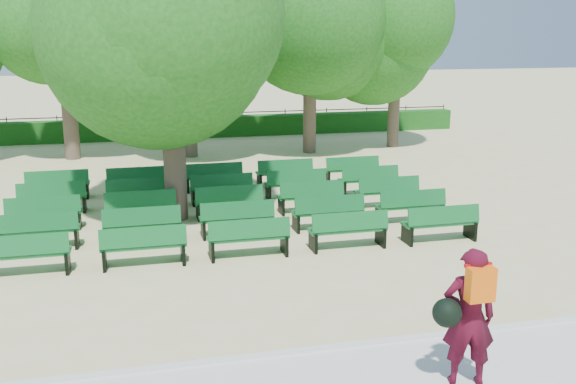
# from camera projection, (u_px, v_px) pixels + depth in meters

# --- Properties ---
(ground) EXTENTS (120.00, 120.00, 0.00)m
(ground) POSITION_uv_depth(u_px,v_px,m) (221.00, 231.00, 15.08)
(ground) COLOR #D0C28A
(curb) EXTENTS (30.00, 0.12, 0.10)m
(curb) POSITION_uv_depth(u_px,v_px,m) (281.00, 355.00, 9.17)
(curb) COLOR silver
(curb) RESTS_ON ground
(hedge) EXTENTS (26.00, 0.70, 0.90)m
(hedge) POSITION_uv_depth(u_px,v_px,m) (177.00, 128.00, 28.16)
(hedge) COLOR #185717
(hedge) RESTS_ON ground
(fence) EXTENTS (26.00, 0.10, 1.02)m
(fence) POSITION_uv_depth(u_px,v_px,m) (177.00, 137.00, 28.65)
(fence) COLOR black
(fence) RESTS_ON ground
(tree_line) EXTENTS (21.80, 6.80, 7.04)m
(tree_line) POSITION_uv_depth(u_px,v_px,m) (185.00, 154.00, 24.50)
(tree_line) COLOR #22691C
(tree_line) RESTS_ON ground
(bench_array) EXTENTS (1.72, 0.64, 1.06)m
(bench_array) POSITION_uv_depth(u_px,v_px,m) (227.00, 214.00, 16.13)
(bench_array) COLOR #106028
(bench_array) RESTS_ON ground
(tree_among) EXTENTS (5.69, 5.69, 7.64)m
(tree_among) POSITION_uv_depth(u_px,v_px,m) (168.00, 9.00, 14.84)
(tree_among) COLOR brown
(tree_among) RESTS_ON ground
(person) EXTENTS (0.92, 0.61, 1.86)m
(person) POSITION_uv_depth(u_px,v_px,m) (468.00, 315.00, 8.18)
(person) COLOR #43091A
(person) RESTS_ON ground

